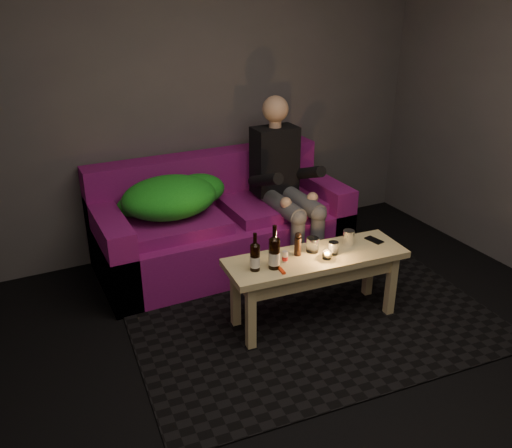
{
  "coord_description": "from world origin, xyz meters",
  "views": [
    {
      "loc": [
        -1.6,
        -1.9,
        2.12
      ],
      "look_at": [
        0.06,
        1.4,
        0.47
      ],
      "focal_mm": 38.0,
      "sensor_mm": 36.0,
      "label": 1
    }
  ],
  "objects_px": {
    "person": "(284,180)",
    "steel_cup": "(349,238)",
    "coffee_table": "(316,267)",
    "beer_bottle_a": "(255,257)",
    "sofa": "(220,227)",
    "beer_bottle_b": "(274,253)"
  },
  "relations": [
    {
      "from": "person",
      "to": "steel_cup",
      "type": "xyz_separation_m",
      "value": [
        0.01,
        -0.88,
        -0.14
      ]
    },
    {
      "from": "coffee_table",
      "to": "steel_cup",
      "type": "xyz_separation_m",
      "value": [
        0.28,
        0.04,
        0.14
      ]
    },
    {
      "from": "steel_cup",
      "to": "coffee_table",
      "type": "bearing_deg",
      "value": -172.13
    },
    {
      "from": "beer_bottle_a",
      "to": "sofa",
      "type": "bearing_deg",
      "value": 78.48
    },
    {
      "from": "person",
      "to": "coffee_table",
      "type": "distance_m",
      "value": 1.0
    },
    {
      "from": "person",
      "to": "steel_cup",
      "type": "distance_m",
      "value": 0.89
    },
    {
      "from": "person",
      "to": "coffee_table",
      "type": "bearing_deg",
      "value": -106.33
    },
    {
      "from": "beer_bottle_a",
      "to": "steel_cup",
      "type": "distance_m",
      "value": 0.73
    },
    {
      "from": "coffee_table",
      "to": "beer_bottle_b",
      "type": "distance_m",
      "value": 0.38
    },
    {
      "from": "beer_bottle_a",
      "to": "steel_cup",
      "type": "height_order",
      "value": "beer_bottle_a"
    },
    {
      "from": "sofa",
      "to": "beer_bottle_a",
      "type": "height_order",
      "value": "sofa"
    },
    {
      "from": "person",
      "to": "beer_bottle_a",
      "type": "bearing_deg",
      "value": -128.0
    },
    {
      "from": "coffee_table",
      "to": "steel_cup",
      "type": "relative_size",
      "value": 11.82
    },
    {
      "from": "person",
      "to": "beer_bottle_a",
      "type": "height_order",
      "value": "person"
    },
    {
      "from": "beer_bottle_b",
      "to": "steel_cup",
      "type": "xyz_separation_m",
      "value": [
        0.61,
        0.07,
        -0.05
      ]
    },
    {
      "from": "sofa",
      "to": "coffee_table",
      "type": "height_order",
      "value": "sofa"
    },
    {
      "from": "beer_bottle_a",
      "to": "beer_bottle_b",
      "type": "distance_m",
      "value": 0.12
    },
    {
      "from": "sofa",
      "to": "steel_cup",
      "type": "distance_m",
      "value": 1.18
    },
    {
      "from": "beer_bottle_a",
      "to": "beer_bottle_b",
      "type": "height_order",
      "value": "beer_bottle_b"
    },
    {
      "from": "sofa",
      "to": "person",
      "type": "bearing_deg",
      "value": -18.02
    },
    {
      "from": "beer_bottle_b",
      "to": "sofa",
      "type": "bearing_deg",
      "value": 84.75
    },
    {
      "from": "person",
      "to": "steel_cup",
      "type": "bearing_deg",
      "value": -89.39
    }
  ]
}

